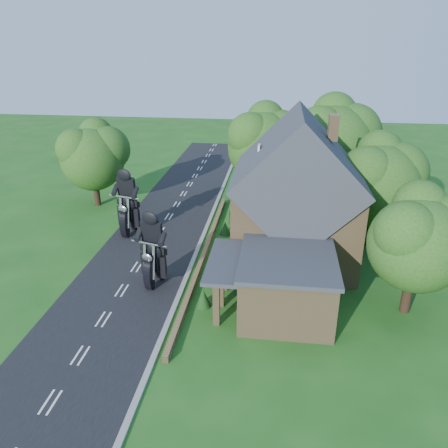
# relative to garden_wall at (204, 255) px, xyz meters

# --- Properties ---
(ground) EXTENTS (120.00, 120.00, 0.00)m
(ground) POSITION_rel_garden_wall_xyz_m (-4.30, -5.00, -0.20)
(ground) COLOR #1C5016
(ground) RESTS_ON ground
(road) EXTENTS (7.00, 80.00, 0.02)m
(road) POSITION_rel_garden_wall_xyz_m (-4.30, -5.00, -0.19)
(road) COLOR black
(road) RESTS_ON ground
(kerb) EXTENTS (0.30, 80.00, 0.12)m
(kerb) POSITION_rel_garden_wall_xyz_m (-0.65, -5.00, -0.14)
(kerb) COLOR gray
(kerb) RESTS_ON ground
(garden_wall) EXTENTS (0.30, 22.00, 0.40)m
(garden_wall) POSITION_rel_garden_wall_xyz_m (0.00, 0.00, 0.00)
(garden_wall) COLOR olive
(garden_wall) RESTS_ON ground
(house) EXTENTS (9.54, 8.64, 10.24)m
(house) POSITION_rel_garden_wall_xyz_m (6.19, 1.00, 4.14)
(house) COLOR olive
(house) RESTS_ON ground
(annex) EXTENTS (7.05, 5.94, 3.44)m
(annex) POSITION_rel_garden_wall_xyz_m (5.57, -5.80, 1.57)
(annex) COLOR olive
(annex) RESTS_ON ground
(tree_annex_side) EXTENTS (5.64, 5.20, 7.48)m
(tree_annex_side) POSITION_rel_garden_wall_xyz_m (12.83, -4.90, 4.49)
(tree_annex_side) COLOR black
(tree_annex_side) RESTS_ON ground
(tree_house_right) EXTENTS (6.51, 6.00, 8.40)m
(tree_house_right) POSITION_rel_garden_wall_xyz_m (12.35, 3.62, 4.99)
(tree_house_right) COLOR black
(tree_house_right) RESTS_ON ground
(tree_behind_house) EXTENTS (7.81, 7.20, 10.08)m
(tree_behind_house) POSITION_rel_garden_wall_xyz_m (9.88, 11.14, 6.03)
(tree_behind_house) COLOR black
(tree_behind_house) RESTS_ON ground
(tree_behind_left) EXTENTS (6.94, 6.40, 9.16)m
(tree_behind_left) POSITION_rel_garden_wall_xyz_m (3.86, 12.13, 5.53)
(tree_behind_left) COLOR black
(tree_behind_left) RESTS_ON ground
(tree_far_road) EXTENTS (6.08, 5.60, 7.84)m
(tree_far_road) POSITION_rel_garden_wall_xyz_m (-11.16, 9.11, 4.64)
(tree_far_road) COLOR black
(tree_far_road) RESTS_ON ground
(shrub_a) EXTENTS (0.90, 0.90, 1.10)m
(shrub_a) POSITION_rel_garden_wall_xyz_m (1.00, -6.00, 0.35)
(shrub_a) COLOR black
(shrub_a) RESTS_ON ground
(shrub_b) EXTENTS (0.90, 0.90, 1.10)m
(shrub_b) POSITION_rel_garden_wall_xyz_m (1.00, -3.50, 0.35)
(shrub_b) COLOR black
(shrub_b) RESTS_ON ground
(shrub_c) EXTENTS (0.90, 0.90, 1.10)m
(shrub_c) POSITION_rel_garden_wall_xyz_m (1.00, -1.00, 0.35)
(shrub_c) COLOR black
(shrub_c) RESTS_ON ground
(shrub_d) EXTENTS (0.90, 0.90, 1.10)m
(shrub_d) POSITION_rel_garden_wall_xyz_m (1.00, 4.00, 0.35)
(shrub_d) COLOR black
(shrub_d) RESTS_ON ground
(shrub_e) EXTENTS (0.90, 0.90, 1.10)m
(shrub_e) POSITION_rel_garden_wall_xyz_m (1.00, 6.50, 0.35)
(shrub_e) COLOR black
(shrub_e) RESTS_ON ground
(shrub_f) EXTENTS (0.90, 0.90, 1.10)m
(shrub_f) POSITION_rel_garden_wall_xyz_m (1.00, 9.00, 0.35)
(shrub_f) COLOR black
(shrub_f) RESTS_ON ground
(motorcycle_lead) EXTENTS (0.81, 1.67, 1.51)m
(motorcycle_lead) POSITION_rel_garden_wall_xyz_m (-2.41, -4.00, 0.56)
(motorcycle_lead) COLOR black
(motorcycle_lead) RESTS_ON ground
(motorcycle_follow) EXTENTS (0.82, 1.79, 1.61)m
(motorcycle_follow) POSITION_rel_garden_wall_xyz_m (-6.44, 3.17, 0.61)
(motorcycle_follow) COLOR black
(motorcycle_follow) RESTS_ON ground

